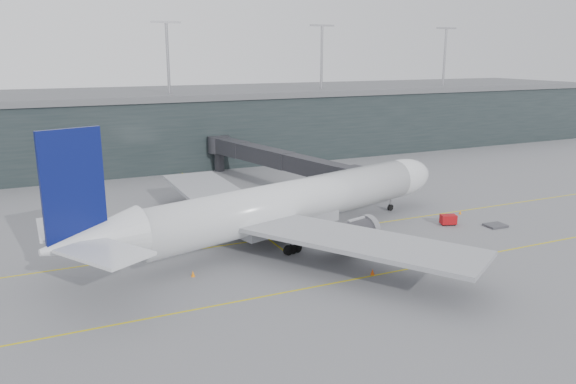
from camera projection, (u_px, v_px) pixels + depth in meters
name	position (u px, v px, depth m)	size (l,w,h in m)	color
ground	(222.00, 235.00, 73.72)	(320.00, 320.00, 0.00)	slate
taxiline_a	(232.00, 244.00, 70.19)	(160.00, 0.25, 0.02)	gold
taxiline_b	(284.00, 293.00, 56.08)	(160.00, 0.25, 0.02)	gold
taxiline_lead_main	(213.00, 197.00, 93.38)	(0.25, 60.00, 0.02)	gold
terminal	(138.00, 126.00, 123.03)	(240.00, 36.00, 29.00)	#1D2728
main_aircraft	(289.00, 204.00, 71.05)	(58.19, 53.50, 16.61)	silver
jet_bridge	(267.00, 155.00, 101.89)	(13.70, 46.02, 7.09)	#27272C
gse_cart	(448.00, 219.00, 77.93)	(2.43, 1.94, 1.44)	#9F0B10
baggage_dolly	(495.00, 225.00, 77.35)	(2.76, 2.21, 0.28)	#3B3B41
uld_a	(163.00, 215.00, 78.94)	(2.60, 2.25, 2.06)	#36363B
uld_b	(194.00, 209.00, 82.22)	(2.35, 1.99, 1.93)	#36363B
uld_c	(204.00, 210.00, 81.87)	(2.55, 2.35, 1.87)	#36363B
cone_nose	(460.00, 212.00, 83.17)	(0.41, 0.41, 0.65)	orange
cone_wing_stbd	(373.00, 272.00, 60.47)	(0.44, 0.44, 0.69)	#DD4C0C
cone_wing_port	(241.00, 206.00, 86.13)	(0.46, 0.46, 0.73)	#F9370D
cone_tail	(193.00, 274.00, 60.01)	(0.43, 0.43, 0.68)	orange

